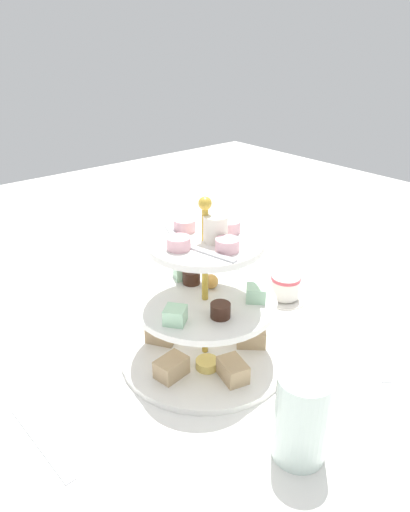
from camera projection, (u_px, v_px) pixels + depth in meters
ground_plane at (205, 356)px, 0.79m from camera, size 2.40×2.40×0.00m
tiered_serving_stand at (205, 313)px, 0.76m from camera, size 0.28×0.28×0.28m
water_glass_tall_right at (302, 418)px, 0.58m from camera, size 0.07×0.07×0.12m
water_glass_short_left at (224, 271)px, 0.99m from camera, size 0.06×0.06×0.08m
teacup_with_saucer at (285, 288)px, 0.95m from camera, size 0.09×0.09×0.05m
butter_knife_left at (40, 441)px, 0.63m from camera, size 0.17×0.02×0.00m
butter_knife_right at (372, 349)px, 0.81m from camera, size 0.13×0.13×0.00m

